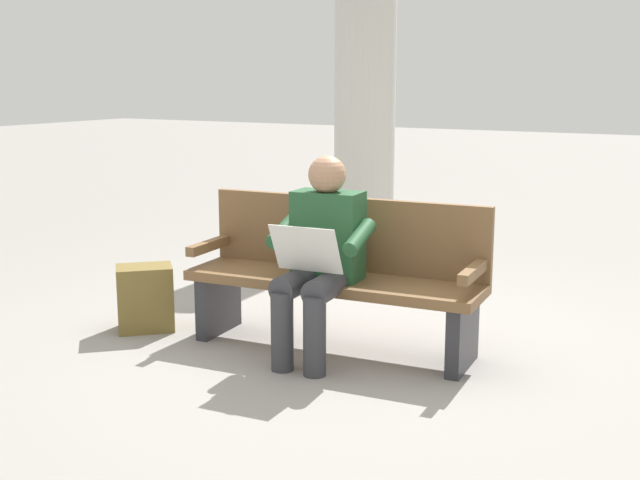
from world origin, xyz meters
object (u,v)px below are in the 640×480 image
(bench_near, at_px, (337,273))
(person_seated, at_px, (320,253))
(backpack, at_px, (145,298))
(support_pillar, at_px, (365,63))

(bench_near, xyz_separation_m, person_seated, (-0.01, 0.23, 0.17))
(backpack, relative_size, support_pillar, 0.12)
(backpack, bearing_deg, bench_near, -165.80)
(bench_near, relative_size, person_seated, 1.55)
(bench_near, xyz_separation_m, support_pillar, (1.46, -3.33, 1.30))
(support_pillar, bearing_deg, backpack, 93.37)
(bench_near, xyz_separation_m, backpack, (1.25, 0.32, -0.25))
(backpack, height_order, support_pillar, support_pillar)
(bench_near, distance_m, support_pillar, 3.86)
(person_seated, distance_m, backpack, 1.33)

